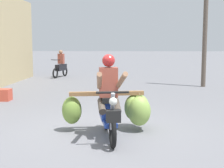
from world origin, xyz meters
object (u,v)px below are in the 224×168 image
object	(u,v)px
produce_crate	(2,95)
utility_pole	(206,18)
motorbike_distant_ahead_left	(61,66)
motorbike_main_loaded	(118,106)

from	to	relation	value
produce_crate	utility_pole	size ratio (longest dim) A/B	0.10
utility_pole	motorbike_distant_ahead_left	bearing A→B (deg)	153.23
motorbike_distant_ahead_left	utility_pole	distance (m)	7.68
motorbike_main_loaded	produce_crate	world-z (taller)	motorbike_main_loaded
motorbike_main_loaded	motorbike_distant_ahead_left	world-z (taller)	motorbike_main_loaded
motorbike_distant_ahead_left	produce_crate	distance (m)	6.93
utility_pole	produce_crate	bearing A→B (deg)	-152.73
motorbike_distant_ahead_left	utility_pole	bearing A→B (deg)	-26.77
motorbike_distant_ahead_left	utility_pole	xyz separation A→B (m)	(6.58, -3.32, 2.18)
produce_crate	utility_pole	bearing A→B (deg)	27.27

